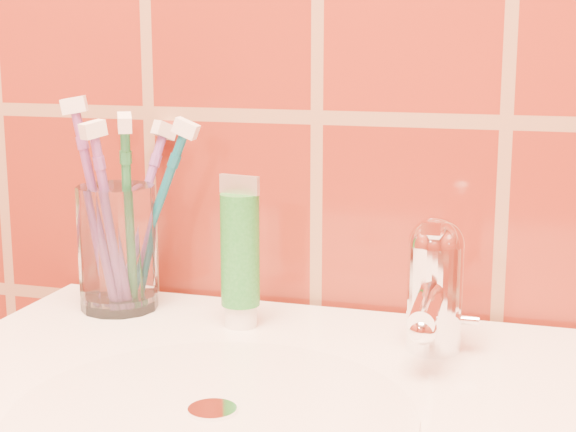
% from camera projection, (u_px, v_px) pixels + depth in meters
% --- Properties ---
extents(glass_tumbler, '(0.10, 0.10, 0.13)m').
position_uv_depth(glass_tumbler, '(118.00, 248.00, 0.88)').
color(glass_tumbler, white).
rests_on(glass_tumbler, pedestal_sink).
extents(toothpaste_tube, '(0.04, 0.04, 0.15)m').
position_uv_depth(toothpaste_tube, '(240.00, 257.00, 0.83)').
color(toothpaste_tube, white).
rests_on(toothpaste_tube, pedestal_sink).
extents(faucet, '(0.05, 0.11, 0.12)m').
position_uv_depth(faucet, '(434.00, 281.00, 0.76)').
color(faucet, white).
rests_on(faucet, pedestal_sink).
extents(toothbrush_0, '(0.10, 0.10, 0.19)m').
position_uv_depth(toothbrush_0, '(154.00, 217.00, 0.88)').
color(toothbrush_0, '#0D5C73').
rests_on(toothbrush_0, glass_tumbler).
extents(toothbrush_1, '(0.09, 0.08, 0.22)m').
position_uv_depth(toothbrush_1, '(97.00, 208.00, 0.86)').
color(toothbrush_1, '#7D428F').
rests_on(toothbrush_1, glass_tumbler).
extents(toothbrush_2, '(0.09, 0.11, 0.21)m').
position_uv_depth(toothbrush_2, '(128.00, 216.00, 0.86)').
color(toothbrush_2, '#1C6936').
rests_on(toothbrush_2, glass_tumbler).
extents(toothbrush_3, '(0.07, 0.09, 0.20)m').
position_uv_depth(toothbrush_3, '(110.00, 220.00, 0.86)').
color(toothbrush_3, '#7A428F').
rests_on(toothbrush_3, glass_tumbler).
extents(toothbrush_4, '(0.12, 0.16, 0.21)m').
position_uv_depth(toothbrush_4, '(139.00, 215.00, 0.91)').
color(toothbrush_4, '#754798').
rests_on(toothbrush_4, glass_tumbler).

